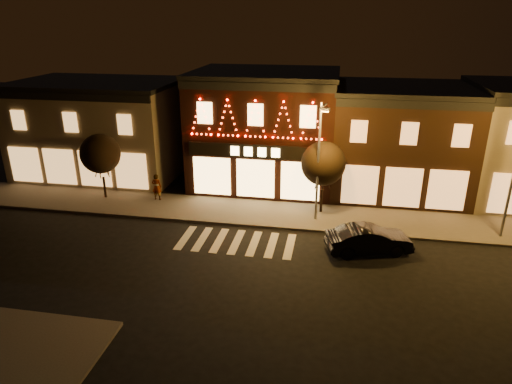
# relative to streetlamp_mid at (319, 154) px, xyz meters

# --- Properties ---
(ground) EXTENTS (120.00, 120.00, 0.00)m
(ground) POSITION_rel_streetlamp_mid_xyz_m (-4.24, -7.39, -4.38)
(ground) COLOR black
(ground) RESTS_ON ground
(sidewalk_far) EXTENTS (44.00, 4.00, 0.15)m
(sidewalk_far) POSITION_rel_streetlamp_mid_xyz_m (-2.24, 0.61, -4.30)
(sidewalk_far) COLOR #47423D
(sidewalk_far) RESTS_ON ground
(building_left) EXTENTS (12.20, 8.28, 7.30)m
(building_left) POSITION_rel_streetlamp_mid_xyz_m (-17.24, 6.60, -0.71)
(building_left) COLOR #756653
(building_left) RESTS_ON ground
(building_pulp) EXTENTS (10.20, 8.34, 8.30)m
(building_pulp) POSITION_rel_streetlamp_mid_xyz_m (-4.24, 6.59, -0.21)
(building_pulp) COLOR black
(building_pulp) RESTS_ON ground
(building_right_a) EXTENTS (9.20, 8.28, 7.50)m
(building_right_a) POSITION_rel_streetlamp_mid_xyz_m (5.26, 6.60, -0.61)
(building_right_a) COLOR #351F12
(building_right_a) RESTS_ON ground
(streetlamp_mid) EXTENTS (0.61, 1.65, 7.20)m
(streetlamp_mid) POSITION_rel_streetlamp_mid_xyz_m (0.00, 0.00, 0.00)
(streetlamp_mid) COLOR #59595E
(streetlamp_mid) RESTS_ON sidewalk_far
(tree_left) EXTENTS (2.66, 2.66, 4.45)m
(tree_left) POSITION_rel_streetlamp_mid_xyz_m (-14.55, 1.26, -1.11)
(tree_left) COLOR black
(tree_left) RESTS_ON sidewalk_far
(tree_right) EXTENTS (2.75, 2.75, 4.60)m
(tree_right) POSITION_rel_streetlamp_mid_xyz_m (0.22, 1.41, -1.01)
(tree_right) COLOR black
(tree_right) RESTS_ON sidewalk_far
(dark_sedan) EXTENTS (4.77, 2.76, 1.49)m
(dark_sedan) POSITION_rel_streetlamp_mid_xyz_m (2.97, -3.27, -3.63)
(dark_sedan) COLOR black
(dark_sedan) RESTS_ON ground
(pedestrian) EXTENTS (0.67, 0.44, 1.82)m
(pedestrian) POSITION_rel_streetlamp_mid_xyz_m (-10.84, 1.48, -3.32)
(pedestrian) COLOR gray
(pedestrian) RESTS_ON sidewalk_far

